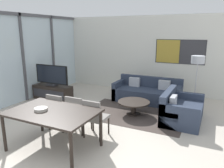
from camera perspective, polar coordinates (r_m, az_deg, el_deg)
wall_back at (r=8.28m, az=9.10°, el=7.66°), size 7.43×0.09×2.80m
window_wall_left at (r=7.60m, az=-22.40°, el=7.24°), size 0.07×5.70×2.80m
area_rug at (r=6.16m, az=5.63°, el=-7.77°), size 2.77×1.80×0.01m
tv_console at (r=7.62m, az=-15.22°, el=-2.12°), size 1.37×0.46×0.48m
television at (r=7.49m, az=-15.50°, el=2.21°), size 1.27×0.20×0.69m
sofa_main at (r=7.25m, az=9.27°, el=-2.39°), size 2.12×0.91×0.77m
sofa_side at (r=5.88m, az=17.21°, el=-6.67°), size 0.91×1.38×0.77m
coffee_table at (r=6.07m, az=5.69°, el=-5.36°), size 0.88×0.88×0.37m
dining_table at (r=4.33m, az=-15.29°, el=-7.70°), size 1.67×1.10×0.78m
dining_chair_left at (r=5.22m, az=-13.82°, el=-6.39°), size 0.46×0.46×0.86m
dining_chair_centre at (r=4.99m, az=-9.08°, el=-7.11°), size 0.46×0.46×0.86m
dining_chair_right at (r=4.70m, az=-4.63°, el=-8.31°), size 0.46×0.46×0.86m
fruit_bowl at (r=4.39m, az=-18.09°, el=-6.22°), size 0.25×0.25×0.05m
floor_lamp at (r=6.72m, az=21.47°, el=5.03°), size 0.37×0.37×1.57m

